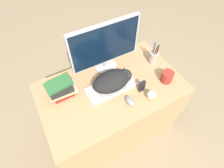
# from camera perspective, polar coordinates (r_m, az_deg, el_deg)

# --- Properties ---
(ground_plane) EXTENTS (12.00, 12.00, 0.00)m
(ground_plane) POSITION_cam_1_polar(r_m,az_deg,el_deg) (1.96, 5.26, -21.23)
(ground_plane) COLOR #998466
(desk) EXTENTS (1.18, 0.71, 0.72)m
(desk) POSITION_cam_1_polar(r_m,az_deg,el_deg) (1.74, -0.15, -8.05)
(desk) COLOR tan
(desk) RESTS_ON ground_plane
(keyboard) EXTENTS (0.41, 0.17, 0.02)m
(keyboard) POSITION_cam_1_polar(r_m,az_deg,el_deg) (1.42, -0.23, -1.03)
(keyboard) COLOR silver
(keyboard) RESTS_ON desk
(cat) EXTENTS (0.34, 0.20, 0.14)m
(cat) POSITION_cam_1_polar(r_m,az_deg,el_deg) (1.37, 0.38, 1.23)
(cat) COLOR black
(cat) RESTS_ON keyboard
(monitor) EXTENTS (0.59, 0.20, 0.45)m
(monitor) POSITION_cam_1_polar(r_m,az_deg,el_deg) (1.42, -2.23, 12.28)
(monitor) COLOR #B7B7BC
(monitor) RESTS_ON desk
(computer_mouse) EXTENTS (0.05, 0.10, 0.04)m
(computer_mouse) POSITION_cam_1_polar(r_m,az_deg,el_deg) (1.35, 5.86, -5.52)
(computer_mouse) COLOR gray
(computer_mouse) RESTS_ON desk
(coffee_mug) EXTENTS (0.13, 0.10, 0.10)m
(coffee_mug) POSITION_cam_1_polar(r_m,az_deg,el_deg) (1.52, 17.56, 2.36)
(coffee_mug) COLOR #9E2D23
(coffee_mug) RESTS_ON desk
(pen_cup) EXTENTS (0.08, 0.08, 0.23)m
(pen_cup) POSITION_cam_1_polar(r_m,az_deg,el_deg) (1.63, 13.45, 8.56)
(pen_cup) COLOR #B2A893
(pen_cup) RESTS_ON desk
(baseball) EXTENTS (0.07, 0.07, 0.07)m
(baseball) POSITION_cam_1_polar(r_m,az_deg,el_deg) (1.39, 12.72, -3.43)
(baseball) COLOR beige
(baseball) RESTS_ON desk
(phone) EXTENTS (0.05, 0.03, 0.11)m
(phone) POSITION_cam_1_polar(r_m,az_deg,el_deg) (1.40, 9.73, -0.75)
(phone) COLOR black
(phone) RESTS_ON desk
(book_stack) EXTENTS (0.23, 0.16, 0.13)m
(book_stack) POSITION_cam_1_polar(r_m,az_deg,el_deg) (1.40, -16.33, -1.45)
(book_stack) COLOR maroon
(book_stack) RESTS_ON desk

